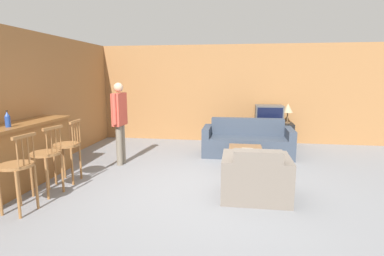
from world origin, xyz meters
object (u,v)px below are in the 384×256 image
person_by_window (120,119)px  book_on_table (247,149)px  tv (269,114)px  coffee_table (245,152)px  couch_far (247,142)px  table_lamp (288,109)px  armchair_near (256,179)px  bottle (8,120)px  tv_unit (268,134)px  bar_chair_near (17,170)px  bar_chair_far (68,149)px  bar_chair_mid (47,158)px

person_by_window → book_on_table: bearing=-2.0°
tv → coffee_table: bearing=-106.4°
couch_far → table_lamp: (1.02, 1.01, 0.67)m
armchair_near → coffee_table: size_ratio=1.11×
armchair_near → bottle: bearing=-174.5°
tv_unit → book_on_table: bearing=-105.1°
tv → book_on_table: bearing=-105.1°
couch_far → book_on_table: (-0.04, -1.21, 0.13)m
bar_chair_near → bar_chair_far: 1.18m
bottle → person_by_window: person_by_window is taller
coffee_table → book_on_table: bearing=-67.7°
bar_chair_mid → tv_unit: bearing=46.4°
bar_chair_near → bar_chair_far: (0.00, 1.18, 0.00)m
armchair_near → person_by_window: 3.00m
bar_chair_far → person_by_window: (0.49, 1.10, 0.37)m
coffee_table → tv_unit: (0.63, 2.14, -0.05)m
bar_chair_far → tv_unit: (3.61, 3.23, -0.28)m
tv → person_by_window: 3.78m
couch_far → bottle: bearing=-142.1°
bar_chair_near → armchair_near: bearing=16.8°
bar_chair_far → tv_unit: bar_chair_far is taller
couch_far → coffee_table: 1.13m
armchair_near → table_lamp: bearing=74.3°
tv → person_by_window: person_by_window is taller
coffee_table → bar_chair_far: bearing=-160.0°
tv_unit → book_on_table: 2.30m
coffee_table → armchair_near: bearing=-85.2°
tv_unit → person_by_window: person_by_window is taller
coffee_table → tv_unit: size_ratio=0.73×
bar_chair_near → book_on_table: bar_chair_near is taller
bottle → person_by_window: (1.05, 1.70, -0.20)m
couch_far → person_by_window: bearing=-156.4°
bar_chair_mid → bottle: size_ratio=4.25×
bar_chair_mid → coffee_table: (2.98, 1.66, -0.23)m
coffee_table → tv_unit: tv_unit is taller
armchair_near → coffee_table: bearing=94.8°
tv → bottle: (-4.17, -3.82, 0.32)m
bottle → book_on_table: size_ratio=1.19×
coffee_table → table_lamp: bearing=63.1°
bar_chair_far → couch_far: size_ratio=0.54×
armchair_near → bottle: (-3.66, -0.35, 0.85)m
couch_far → tv: tv is taller
tv → person_by_window: bearing=-145.8°
couch_far → bar_chair_near: bearing=-131.9°
coffee_table → bottle: bearing=-154.6°
coffee_table → tv: size_ratio=1.30×
armchair_near → book_on_table: armchair_near is taller
couch_far → tv: (0.56, 1.01, 0.53)m
couch_far → book_on_table: bearing=-91.8°
bar_chair_far → tv: bearing=41.8°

